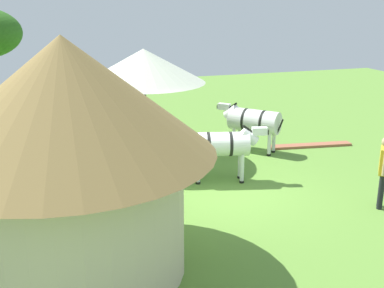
# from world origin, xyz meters

# --- Properties ---
(ground_plane) EXTENTS (36.00, 36.00, 0.00)m
(ground_plane) POSITION_xyz_m (0.00, 0.00, 0.00)
(ground_plane) COLOR #5B8934
(thatched_hut) EXTENTS (5.04, 5.04, 4.19)m
(thatched_hut) POSITION_xyz_m (-2.57, 3.81, 2.36)
(thatched_hut) COLOR beige
(thatched_hut) RESTS_ON ground_plane
(shade_umbrella) EXTENTS (3.61, 3.61, 3.34)m
(shade_umbrella) POSITION_xyz_m (3.16, 1.25, 2.85)
(shade_umbrella) COLOR #40432E
(shade_umbrella) RESTS_ON ground_plane
(patio_dining_table) EXTENTS (1.63, 1.18, 0.74)m
(patio_dining_table) POSITION_xyz_m (3.16, 1.25, 0.66)
(patio_dining_table) COLOR silver
(patio_dining_table) RESTS_ON ground_plane
(patio_chair_east_end) EXTENTS (0.56, 0.55, 0.90)m
(patio_chair_east_end) POSITION_xyz_m (3.60, 0.06, 0.52)
(patio_chair_east_end) COLOR silver
(patio_chair_east_end) RESTS_ON ground_plane
(patio_chair_near_hut) EXTENTS (0.60, 0.60, 0.90)m
(patio_chair_near_hut) POSITION_xyz_m (3.88, 2.30, 0.52)
(patio_chair_near_hut) COLOR silver
(patio_chair_near_hut) RESTS_ON ground_plane
(patio_chair_west_end) EXTENTS (0.45, 0.47, 0.90)m
(patio_chair_west_end) POSITION_xyz_m (1.89, 1.15, 0.52)
(patio_chair_west_end) COLOR silver
(patio_chair_west_end) RESTS_ON ground_plane
(guest_beside_umbrella) EXTENTS (0.43, 0.53, 1.71)m
(guest_beside_umbrella) POSITION_xyz_m (3.63, 3.22, 1.03)
(guest_beside_umbrella) COLOR black
(guest_beside_umbrella) RESTS_ON ground_plane
(guest_behind_table) EXTENTS (0.53, 0.40, 1.66)m
(guest_behind_table) POSITION_xyz_m (1.63, 2.33, 1.00)
(guest_behind_table) COLOR black
(guest_behind_table) RESTS_ON ground_plane
(standing_watcher) EXTENTS (0.50, 0.46, 1.73)m
(standing_watcher) POSITION_xyz_m (-2.03, -3.20, 1.04)
(standing_watcher) COLOR black
(standing_watcher) RESTS_ON ground_plane
(zebra_nearest_camera) EXTENTS (0.99, 2.18, 1.56)m
(zebra_nearest_camera) POSITION_xyz_m (0.73, -0.27, 1.02)
(zebra_nearest_camera) COLOR silver
(zebra_nearest_camera) RESTS_ON ground_plane
(zebra_by_umbrella) EXTENTS (1.85, 1.73, 1.53)m
(zebra_by_umbrella) POSITION_xyz_m (2.93, -2.18, 0.99)
(zebra_by_umbrella) COLOR silver
(zebra_by_umbrella) RESTS_ON ground_plane
(brick_patio_kerb) EXTENTS (0.73, 2.82, 0.08)m
(brick_patio_kerb) POSITION_xyz_m (2.75, -4.23, 0.04)
(brick_patio_kerb) COLOR #9A593F
(brick_patio_kerb) RESTS_ON ground_plane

